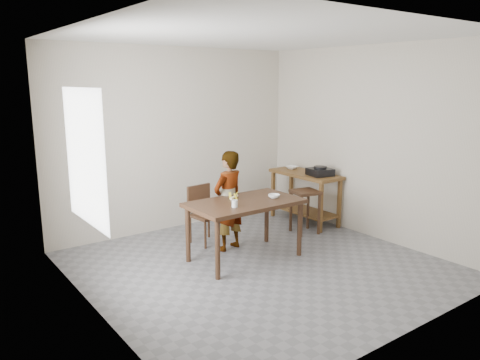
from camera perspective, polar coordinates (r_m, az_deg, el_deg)
floor at (r=5.81m, az=2.38°, el=-10.56°), size 4.00×4.00×0.04m
ceiling at (r=5.39m, az=2.65°, el=17.44°), size 4.00×4.00×0.04m
wall_back at (r=7.10m, az=-7.81°, el=4.96°), size 4.00×0.04×2.70m
wall_front at (r=4.09m, az=20.55°, el=-0.88°), size 4.00×0.04×2.70m
wall_left at (r=4.47m, az=-18.09°, el=0.33°), size 0.04×4.00×2.70m
wall_right at (r=6.87m, az=15.78°, el=4.38°), size 0.04×4.00×2.70m
window_pane at (r=4.65m, az=-18.42°, el=2.62°), size 0.02×1.10×1.30m
dining_table at (r=5.89m, az=0.58°, el=-6.12°), size 1.40×0.80×0.75m
prep_counter at (r=7.48m, az=7.90°, el=-2.10°), size 0.50×1.20×0.80m
child at (r=6.14m, az=-1.45°, el=-2.56°), size 0.54×0.41×1.33m
dining_chair at (r=6.46m, az=-4.06°, el=-4.30°), size 0.43×0.43×0.80m
stool at (r=6.96m, az=7.91°, el=-3.85°), size 0.43×0.43×0.64m
glass_tumbler at (r=5.50m, az=-0.66°, el=-2.89°), size 0.09×0.09×0.09m
small_bowl at (r=5.95m, az=4.16°, el=-1.98°), size 0.19×0.19×0.05m
banana at (r=5.88m, az=-0.74°, el=-2.05°), size 0.20×0.17×0.06m
serving_bowl at (r=7.66m, az=6.37°, el=1.52°), size 0.22×0.22×0.05m
gas_burner at (r=7.19m, az=9.74°, el=0.97°), size 0.39×0.39×0.11m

